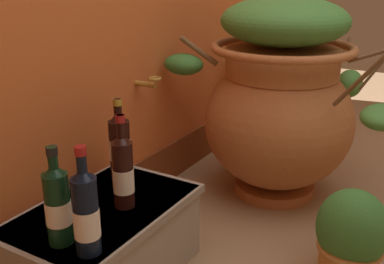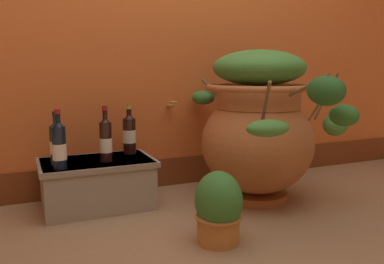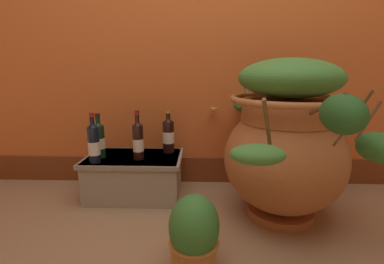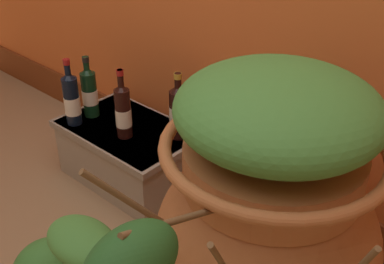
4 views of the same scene
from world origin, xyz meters
name	(u,v)px [view 4 (image 4 of 4)]	position (x,y,z in m)	size (l,w,h in m)	color
terracotta_urn	(267,215)	(0.45, 0.58, 0.46)	(0.87, 1.14, 0.92)	#B26638
stone_ledge	(129,151)	(-0.48, 0.84, 0.15)	(0.64, 0.41, 0.28)	#9E9384
wine_bottle_left	(123,110)	(-0.44, 0.79, 0.41)	(0.07, 0.07, 0.32)	black
wine_bottle_middle	(178,110)	(-0.26, 0.95, 0.41)	(0.08, 0.08, 0.30)	black
wine_bottle_right	(89,91)	(-0.70, 0.81, 0.41)	(0.07, 0.07, 0.30)	black
wine_bottle_back	(71,98)	(-0.70, 0.71, 0.41)	(0.07, 0.07, 0.32)	black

